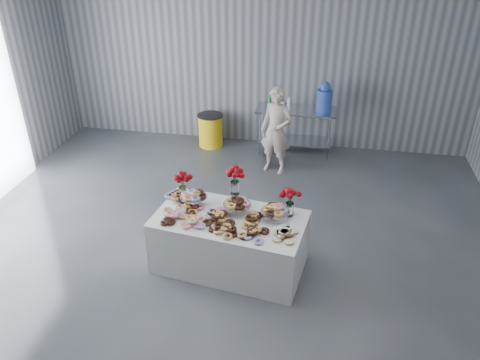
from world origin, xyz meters
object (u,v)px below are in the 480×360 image
(prep_table, at_px, (296,123))
(person, at_px, (276,131))
(display_table, at_px, (230,242))
(trash_barrel, at_px, (211,130))
(water_jug, at_px, (324,98))

(prep_table, xyz_separation_m, person, (-0.28, -0.84, 0.17))
(display_table, relative_size, trash_barrel, 2.88)
(prep_table, bearing_deg, display_table, -98.66)
(display_table, bearing_deg, water_jug, 73.76)
(display_table, xyz_separation_m, water_jug, (1.05, 3.60, 0.77))
(person, relative_size, trash_barrel, 2.39)
(person, height_order, trash_barrel, person)
(display_table, distance_m, person, 2.81)
(water_jug, distance_m, person, 1.20)
(display_table, height_order, trash_barrel, display_table)
(display_table, bearing_deg, person, 84.46)
(water_jug, relative_size, person, 0.35)
(prep_table, bearing_deg, water_jug, -0.00)
(water_jug, bearing_deg, trash_barrel, 180.00)
(trash_barrel, bearing_deg, display_table, -72.49)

